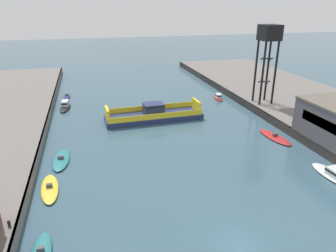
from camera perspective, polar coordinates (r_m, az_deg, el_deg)
name	(u,v)px	position (r m, az deg, el deg)	size (l,w,h in m)	color
ground_plane	(238,243)	(33.56, 12.77, -20.26)	(400.00, 400.00, 0.00)	#385666
chain_ferry	(154,115)	(62.98, -2.66, 2.11)	(19.70, 6.44, 3.43)	navy
moored_boat_near_left	(218,97)	(77.92, 9.20, 5.30)	(2.23, 5.52, 1.35)	red
moored_boat_near_right	(67,97)	(82.19, -18.11, 5.17)	(1.66, 5.29, 1.00)	navy
moored_boat_mid_left	(336,174)	(48.17, 28.43, -7.83)	(3.06, 7.67, 1.42)	white
moored_boat_mid_right	(50,189)	(42.85, -20.93, -10.69)	(2.73, 7.36, 0.93)	yellow
moored_boat_far_left	(65,106)	(73.69, -18.39, 3.59)	(2.80, 7.23, 1.67)	black
moored_boat_far_right	(275,137)	(57.65, 19.05, -1.93)	(3.29, 7.96, 0.90)	red
moored_boat_upstream_a	(61,160)	(49.37, -19.08, -5.96)	(2.89, 7.12, 0.94)	#237075
crane_tower	(269,40)	(69.62, 18.07, 14.74)	(3.82, 3.82, 16.47)	black
bollard_left_aft	(9,223)	(35.57, -27.21, -15.60)	(0.32, 0.32, 0.71)	black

